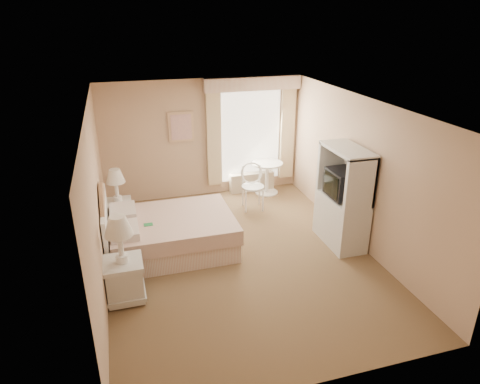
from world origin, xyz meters
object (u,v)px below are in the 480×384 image
object	(u,v)px
round_table	(267,173)
armoire	(343,205)
nightstand_far	(119,207)
nightstand_near	(123,270)
bed	(166,233)
cafe_chair	(252,182)

from	to	relation	value
round_table	armoire	world-z (taller)	armoire
nightstand_far	round_table	distance (m)	3.27
nightstand_near	nightstand_far	distance (m)	2.22
bed	nightstand_far	size ratio (longest dim) A/B	1.82
nightstand_far	cafe_chair	world-z (taller)	nightstand_far
nightstand_near	armoire	xyz separation A→B (m)	(3.65, 0.61, 0.23)
nightstand_near	nightstand_far	size ratio (longest dim) A/B	1.11
bed	armoire	size ratio (longest dim) A/B	1.21
nightstand_near	bed	bearing A→B (deg)	58.53
round_table	nightstand_near	bearing A→B (deg)	-136.28
nightstand_near	nightstand_far	world-z (taller)	nightstand_near
bed	round_table	size ratio (longest dim) A/B	2.93
nightstand_near	nightstand_far	xyz separation A→B (m)	(-0.00, 2.22, -0.05)
bed	nightstand_near	world-z (taller)	bed
nightstand_near	cafe_chair	bearing A→B (deg)	42.54
round_table	nightstand_far	bearing A→B (deg)	-165.65
nightstand_far	armoire	distance (m)	4.00
bed	nightstand_near	distance (m)	1.38
nightstand_far	cafe_chair	bearing A→B (deg)	4.21
bed	nightstand_far	world-z (taller)	bed
nightstand_near	round_table	xyz separation A→B (m)	(3.17, 3.03, -0.01)
bed	nightstand_near	bearing A→B (deg)	-121.47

